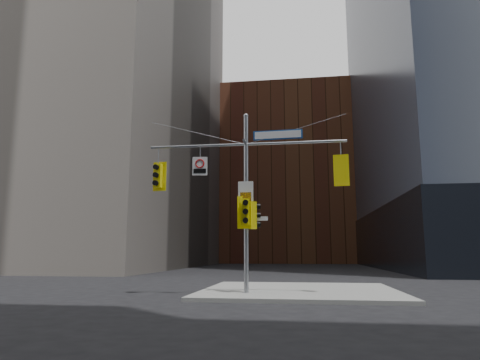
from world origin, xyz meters
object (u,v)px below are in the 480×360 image
(street_sign_blade, at_px, (278,135))
(regulatory_sign_arm, at_px, (200,165))
(traffic_light_pole_front, at_px, (245,212))
(signal_assembly, at_px, (246,183))
(traffic_light_east_arm, at_px, (342,171))
(traffic_light_west_arm, at_px, (158,176))
(traffic_light_pole_side, at_px, (254,215))

(street_sign_blade, relative_size, regulatory_sign_arm, 2.60)
(traffic_light_pole_front, relative_size, street_sign_blade, 0.64)
(traffic_light_pole_front, bearing_deg, signal_assembly, 80.06)
(traffic_light_pole_front, bearing_deg, traffic_light_east_arm, -5.62)
(traffic_light_west_arm, distance_m, traffic_light_east_arm, 7.41)
(traffic_light_east_arm, distance_m, street_sign_blade, 2.90)
(traffic_light_east_arm, xyz_separation_m, traffic_light_pole_front, (-3.74, -0.27, -1.57))
(signal_assembly, relative_size, traffic_light_west_arm, 6.53)
(traffic_light_west_arm, relative_size, regulatory_sign_arm, 1.61)
(traffic_light_pole_side, distance_m, street_sign_blade, 3.38)
(traffic_light_west_arm, relative_size, traffic_light_pole_front, 0.96)
(signal_assembly, height_order, traffic_light_pole_front, signal_assembly)
(street_sign_blade, distance_m, regulatory_sign_arm, 3.40)
(signal_assembly, xyz_separation_m, traffic_light_east_arm, (3.74, 0.00, 0.38))
(traffic_light_west_arm, xyz_separation_m, traffic_light_pole_side, (3.99, 0.00, -1.69))
(signal_assembly, bearing_deg, traffic_light_pole_front, -90.22)
(regulatory_sign_arm, bearing_deg, traffic_light_west_arm, 174.43)
(regulatory_sign_arm, bearing_deg, traffic_light_pole_side, -3.53)
(traffic_light_west_arm, relative_size, traffic_light_pole_side, 1.16)
(traffic_light_west_arm, height_order, traffic_light_pole_front, traffic_light_west_arm)
(signal_assembly, relative_size, street_sign_blade, 4.04)
(signal_assembly, xyz_separation_m, traffic_light_pole_front, (-0.00, -0.27, -1.19))
(traffic_light_west_arm, relative_size, street_sign_blade, 0.62)
(signal_assembly, bearing_deg, street_sign_blade, 0.16)
(signal_assembly, distance_m, traffic_light_pole_front, 1.22)
(street_sign_blade, bearing_deg, signal_assembly, -177.32)
(traffic_light_pole_side, distance_m, traffic_light_pole_front, 0.45)
(street_sign_blade, bearing_deg, regulatory_sign_arm, -177.05)
(traffic_light_east_arm, height_order, regulatory_sign_arm, regulatory_sign_arm)
(traffic_light_pole_front, bearing_deg, traffic_light_pole_side, 31.55)
(signal_assembly, height_order, traffic_light_east_arm, signal_assembly)
(traffic_light_east_arm, bearing_deg, regulatory_sign_arm, 8.40)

